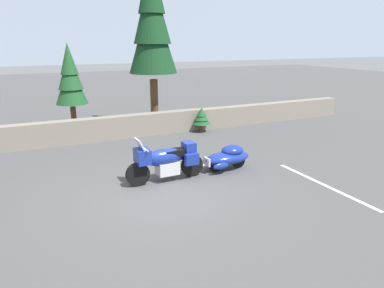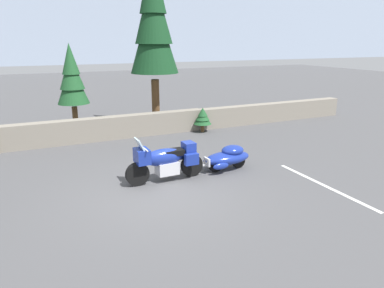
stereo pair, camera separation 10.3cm
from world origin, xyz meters
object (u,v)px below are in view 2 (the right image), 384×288
Objects in this scene: touring_motorcycle at (165,160)px; pine_tree_secondary at (72,77)px; car_shaped_trailer at (228,157)px; pine_tree_tall at (153,19)px.

pine_tree_secondary is (-1.53, 7.08, 1.74)m from touring_motorcycle.
car_shaped_trailer is (2.06, 0.03, -0.21)m from touring_motorcycle.
touring_motorcycle is at bearing -179.07° from car_shaped_trailer.
touring_motorcycle is 0.61× the size of pine_tree_secondary.
pine_tree_secondary reaches higher than car_shaped_trailer.
pine_tree_tall is at bearing 72.91° from touring_motorcycle.
pine_tree_tall is 2.00× the size of pine_tree_secondary.
touring_motorcycle is at bearing -107.09° from pine_tree_tall.
pine_tree_tall reaches higher than car_shaped_trailer.
pine_tree_secondary is at bearing 102.18° from touring_motorcycle.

